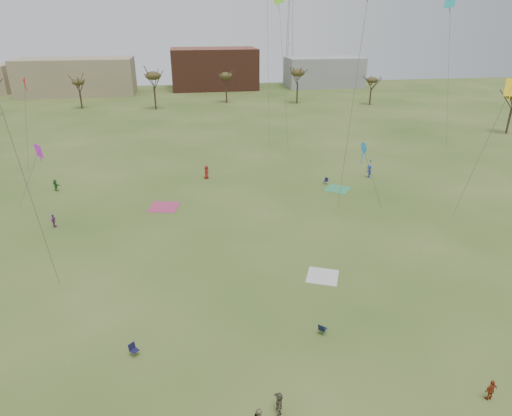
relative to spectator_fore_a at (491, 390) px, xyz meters
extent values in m
plane|color=#315219|center=(-10.94, 5.66, -0.71)|extent=(260.00, 260.00, 0.00)
imported|color=#9D3B1A|center=(0.00, 0.00, 0.00)|extent=(0.88, 0.45, 1.43)
imported|color=brown|center=(-12.41, 1.16, -0.01)|extent=(0.51, 1.34, 1.42)
imported|color=#953F98|center=(-31.02, 28.62, 0.04)|extent=(0.49, 0.93, 1.51)
imported|color=silver|center=(10.25, 41.50, 0.08)|extent=(0.85, 0.70, 1.59)
imported|color=#277728|center=(-33.46, 39.93, 0.05)|extent=(1.35, 1.29, 1.53)
imported|color=maroon|center=(-13.93, 41.41, 0.22)|extent=(0.97, 1.09, 1.86)
imported|color=navy|center=(8.56, 38.03, 0.16)|extent=(0.72, 1.17, 1.76)
cube|color=silver|center=(-5.60, 14.45, -0.71)|extent=(3.49, 3.49, 0.03)
cube|color=#B73864|center=(-19.55, 32.16, -0.71)|extent=(4.03, 4.03, 0.03)
cube|color=#389B5F|center=(2.76, 34.37, -0.71)|extent=(4.03, 4.03, 0.03)
cube|color=#151437|center=(-20.89, 7.23, -0.29)|extent=(0.71, 0.71, 0.04)
cube|color=#151437|center=(-21.04, 7.40, -0.06)|extent=(0.46, 0.43, 0.44)
cube|color=#121A32|center=(-7.90, 7.26, -0.29)|extent=(0.71, 0.71, 0.04)
cube|color=#121A32|center=(-8.06, 7.10, -0.06)|extent=(0.44, 0.45, 0.44)
cube|color=#18153A|center=(1.76, 36.42, -0.29)|extent=(0.71, 0.71, 0.04)
cube|color=#18153A|center=(1.92, 36.59, -0.06)|extent=(0.46, 0.43, 0.44)
cube|color=teal|center=(22.67, 47.65, 22.24)|extent=(1.10, 1.10, 2.15)
cube|color=teal|center=(22.67, 47.65, 21.49)|extent=(0.08, 0.08, 1.94)
cylinder|color=#4C4C51|center=(23.87, 46.76, 11.21)|extent=(2.47, 1.84, 22.06)
cylinder|color=#4C4C51|center=(-2.98, 53.38, 13.34)|extent=(0.14, 3.95, 26.32)
cylinder|color=#4C4C51|center=(-28.06, 14.72, 10.75)|extent=(1.42, 1.62, 21.14)
cone|color=#237AC7|center=(1.89, 25.64, 7.34)|extent=(1.25, 0.09, 1.25)
cube|color=#237AC7|center=(1.89, 25.64, 6.55)|extent=(0.08, 0.08, 2.04)
cylinder|color=#4C4C51|center=(3.31, 25.58, 3.76)|extent=(2.88, 0.15, 7.17)
cube|color=#77DD24|center=(-1.77, 52.22, 22.12)|extent=(0.08, 0.08, 2.16)
cylinder|color=#4C4C51|center=(-1.00, 50.98, 11.57)|extent=(1.59, 2.54, 22.78)
cube|color=yellow|center=(14.39, 21.47, 13.84)|extent=(0.85, 0.85, 1.68)
cube|color=yellow|center=(14.39, 21.47, 13.25)|extent=(0.08, 0.08, 1.51)
cylinder|color=#4C4C51|center=(13.12, 22.12, 7.01)|extent=(2.60, 1.35, 13.66)
cube|color=#D227E0|center=(-32.95, 34.54, 6.16)|extent=(0.82, 0.82, 1.60)
cube|color=#D227E0|center=(-32.95, 34.54, 5.59)|extent=(0.08, 0.08, 1.44)
cylinder|color=#4C4C51|center=(-34.25, 33.44, 3.17)|extent=(2.65, 2.25, 5.99)
cylinder|color=#4C4C51|center=(0.84, 27.06, 11.56)|extent=(1.57, 0.45, 22.76)
cone|color=red|center=(-36.99, 47.28, 12.30)|extent=(0.95, 0.07, 0.95)
cube|color=red|center=(-36.99, 47.28, 11.70)|extent=(0.08, 0.08, 1.55)
cylinder|color=#4C4C51|center=(-37.67, 46.46, 6.24)|extent=(1.40, 1.69, 12.12)
cylinder|color=#3A2B1E|center=(-40.94, 97.66, 1.45)|extent=(0.40, 0.40, 4.32)
ellipsoid|color=#473D1E|center=(-40.94, 97.66, 5.62)|extent=(3.02, 3.02, 1.58)
cylinder|color=#3A2B1E|center=(-22.94, 93.66, 1.99)|extent=(0.40, 0.40, 5.40)
ellipsoid|color=#473D1E|center=(-22.94, 93.66, 7.21)|extent=(3.78, 3.78, 1.98)
cylinder|color=#3A2B1E|center=(-4.94, 99.66, 1.63)|extent=(0.40, 0.40, 4.68)
ellipsoid|color=#473D1E|center=(-4.94, 99.66, 6.15)|extent=(3.28, 3.28, 1.72)
cylinder|color=#3A2B1E|center=(13.06, 95.66, 1.93)|extent=(0.40, 0.40, 5.28)
ellipsoid|color=#473D1E|center=(13.06, 95.66, 7.03)|extent=(3.70, 3.70, 1.94)
cylinder|color=#3A2B1E|center=(31.06, 90.66, 1.39)|extent=(0.40, 0.40, 4.20)
ellipsoid|color=#473D1E|center=(31.06, 90.66, 5.45)|extent=(2.94, 2.94, 1.54)
cylinder|color=#3A2B1E|center=(45.06, 57.66, 1.81)|extent=(0.40, 0.40, 5.04)
cube|color=#937F60|center=(-45.94, 120.66, 4.29)|extent=(32.00, 14.00, 10.00)
cube|color=brown|center=(-5.94, 125.66, 5.29)|extent=(26.00, 16.00, 12.00)
cube|color=gray|center=(29.06, 123.66, 3.79)|extent=(24.00, 12.00, 9.00)
cylinder|color=#9EA3A8|center=(19.96, 130.66, 18.29)|extent=(0.16, 0.16, 38.00)
cylinder|color=#9EA3A8|center=(18.61, 131.44, 18.29)|extent=(0.16, 0.16, 38.00)
cylinder|color=#9EA3A8|center=(18.61, 129.88, 18.29)|extent=(0.16, 0.16, 38.00)
camera|label=1|loc=(-16.71, -16.52, 19.95)|focal=30.66mm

